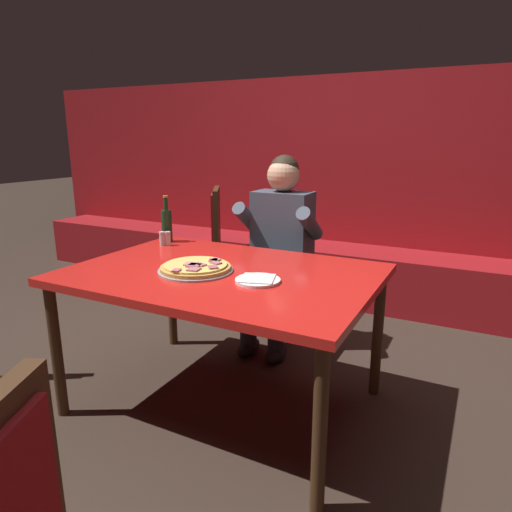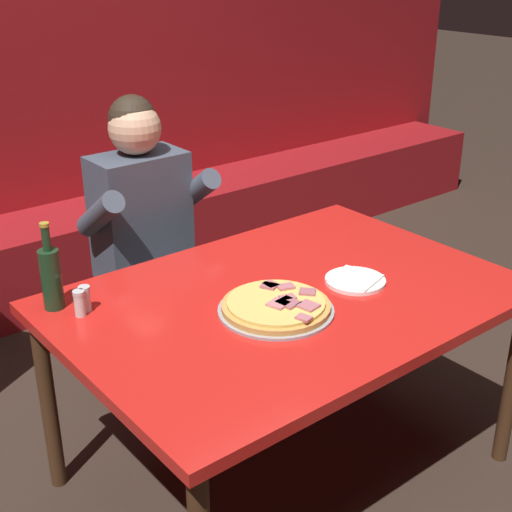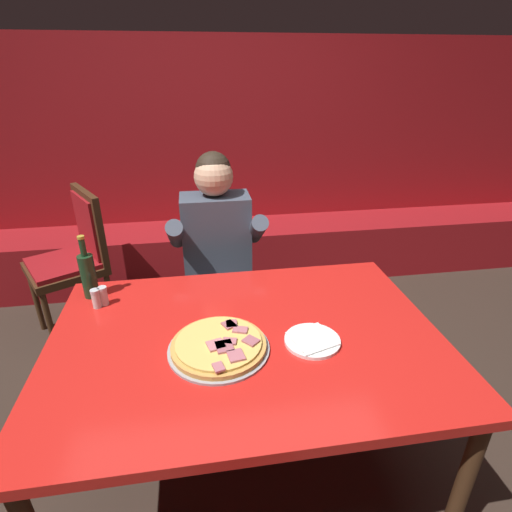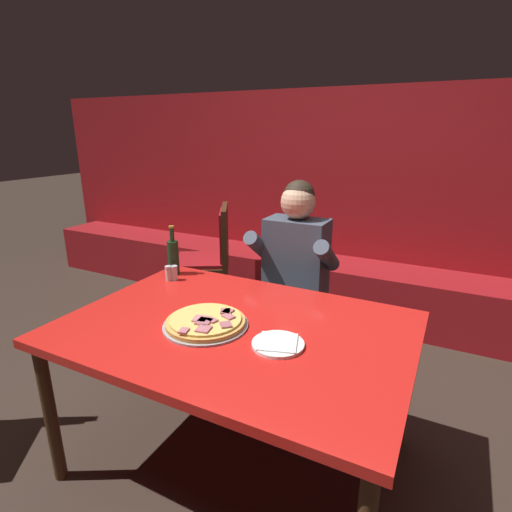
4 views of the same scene
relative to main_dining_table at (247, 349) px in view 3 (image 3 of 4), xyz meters
name	(u,v)px [view 3 (image 3 of 4)]	position (x,y,z in m)	size (l,w,h in m)	color
ground_plane	(248,465)	(0.00, 0.00, -0.68)	(24.00, 24.00, 0.00)	#33261E
booth_wall_panel	(212,160)	(0.00, 2.18, 0.27)	(6.80, 0.16, 1.90)	maroon
booth_bench	(218,253)	(0.00, 1.86, -0.45)	(6.46, 0.48, 0.46)	maroon
main_dining_table	(247,349)	(0.00, 0.00, 0.00)	(1.50, 1.05, 0.74)	#422816
pizza	(219,346)	(-0.11, -0.07, 0.08)	(0.37, 0.37, 0.05)	#9E9EA3
plate_white_paper	(312,340)	(0.24, -0.08, 0.07)	(0.21, 0.21, 0.02)	white
beer_bottle	(88,274)	(-0.65, 0.40, 0.18)	(0.07, 0.07, 0.29)	#19381E
shaker_oregano	(96,299)	(-0.61, 0.30, 0.10)	(0.04, 0.04, 0.09)	silver
shaker_red_pepper_flakes	(104,297)	(-0.58, 0.32, 0.10)	(0.04, 0.04, 0.09)	silver
diner_seated_blue_shirt	(218,258)	(-0.06, 0.78, 0.03)	(0.53, 0.53, 1.27)	black
dining_chair_near_right	(75,253)	(-0.95, 1.25, -0.09)	(0.60, 0.60, 0.98)	#422816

